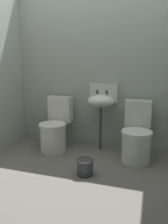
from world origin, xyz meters
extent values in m
cube|color=#66645D|center=(0.00, 0.00, -0.04)|extent=(3.07, 2.41, 0.08)
cube|color=#9BA69A|center=(0.00, 1.05, 1.21)|extent=(3.07, 0.10, 2.43)
cylinder|color=silver|center=(-0.58, 0.56, 0.19)|extent=(0.38, 0.38, 0.38)
cylinder|color=silver|center=(-0.58, 0.56, 0.40)|extent=(0.40, 0.40, 0.04)
cube|color=silver|center=(-0.58, 0.86, 0.58)|extent=(0.36, 0.18, 0.40)
cylinder|color=silver|center=(0.62, 0.56, 0.19)|extent=(0.40, 0.40, 0.38)
cylinder|color=silver|center=(0.62, 0.56, 0.40)|extent=(0.42, 0.42, 0.04)
cube|color=silver|center=(0.61, 0.86, 0.58)|extent=(0.37, 0.20, 0.40)
cylinder|color=#3A3B40|center=(0.08, 0.81, 0.33)|extent=(0.04, 0.04, 0.66)
ellipsoid|color=silver|center=(0.08, 0.81, 0.75)|extent=(0.40, 0.32, 0.18)
cube|color=silver|center=(0.08, 0.98, 0.85)|extent=(0.42, 0.04, 0.28)
cylinder|color=#3A3B40|center=(0.01, 0.87, 0.87)|extent=(0.04, 0.04, 0.06)
cylinder|color=#3A3B40|center=(0.15, 0.87, 0.87)|extent=(0.04, 0.04, 0.06)
cylinder|color=#3A3B40|center=(0.08, 0.02, 0.09)|extent=(0.19, 0.19, 0.18)
torus|color=#40393A|center=(0.08, 0.02, 0.18)|extent=(0.21, 0.21, 0.02)
camera|label=1|loc=(0.77, -2.19, 1.26)|focal=34.46mm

